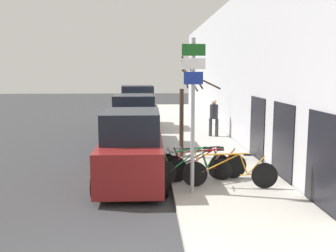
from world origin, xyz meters
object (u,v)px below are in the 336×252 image
Objects in this scene: bicycle_3 at (205,165)px; bicycle_0 at (229,173)px; bicycle_2 at (206,167)px; parked_car_1 at (134,124)px; pedestrian_near at (214,115)px; bicycle_1 at (193,168)px; street_tree at (184,110)px; signpost at (193,107)px; bicycle_4 at (194,164)px; parked_car_2 at (138,110)px; parked_car_0 at (132,150)px.

bicycle_0 is at bearing -151.46° from bicycle_3.
parked_car_1 is (-2.17, 5.42, 0.47)m from bicycle_2.
bicycle_2 is at bearing 44.53° from bicycle_0.
parked_car_1 is at bearing -134.49° from pedestrian_near.
bicycle_1 is (-0.92, 0.47, 0.01)m from bicycle_0.
street_tree is (-0.32, 2.97, 1.29)m from bicycle_2.
signpost is at bearing 148.37° from bicycle_1.
bicycle_1 is 1.11× the size of bicycle_4.
bicycle_0 is at bearing -140.90° from bicycle_1.
parked_car_2 is 4.87m from pedestrian_near.
signpost reaches higher than bicycle_2.
bicycle_0 is 8.00m from pedestrian_near.
signpost is at bearing -84.35° from pedestrian_near.
parked_car_0 is (-2.07, 0.44, 0.42)m from bicycle_2.
bicycle_4 is 5.41m from parked_car_1.
bicycle_1 is at bearing 70.62° from bicycle_0.
parked_car_0 is 1.23× the size of street_tree.
signpost is 2.23m from bicycle_3.
bicycle_3 is 1.40× the size of pedestrian_near.
bicycle_1 reaches higher than bicycle_2.
bicycle_0 is 1.10× the size of bicycle_1.
pedestrian_near is at bearing 76.34° from signpost.
street_tree is at bearing 55.81° from parked_car_0.
bicycle_3 reaches higher than bicycle_2.
parked_car_2 reaches higher than pedestrian_near.
parked_car_1 is (-1.66, 6.50, -1.31)m from signpost.
bicycle_3 is 0.55× the size of parked_car_2.
bicycle_0 is at bearing -67.04° from parked_car_1.
bicycle_1 is at bearing -73.35° from parked_car_1.
parked_car_2 reaches higher than parked_car_1.
parked_car_1 is (-0.10, 4.98, 0.05)m from parked_car_0.
parked_car_0 is at bearing 80.94° from bicycle_3.
parked_car_0 reaches higher than bicycle_2.
parked_car_0 is at bearing 114.85° from bicycle_4.
parked_car_0 is (-1.78, 0.07, 0.44)m from bicycle_4.
pedestrian_near is at bearing 12.33° from bicycle_4.
bicycle_0 is 11.45m from parked_car_2.
bicycle_1 is at bearing -162.72° from bicycle_4.
bicycle_3 is 0.55× the size of parked_car_1.
parked_car_1 is at bearing 20.34° from bicycle_3.
signpost is 1.66× the size of bicycle_2.
bicycle_3 is 2.12m from parked_car_0.
bicycle_2 is 1.33× the size of pedestrian_near.
bicycle_3 is at bearing -67.78° from bicycle_1.
bicycle_1 is 10.81m from parked_car_2.
bicycle_1 is 0.98× the size of bicycle_2.
street_tree is at bearing -93.86° from pedestrian_near.
street_tree reaches higher than bicycle_1.
parked_car_2 is (-0.09, 9.99, 0.16)m from parked_car_0.
parked_car_2 is at bearing 21.18° from bicycle_0.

